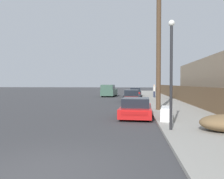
{
  "coord_description": "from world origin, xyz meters",
  "views": [
    {
      "loc": [
        2.04,
        -4.74,
        2.08
      ],
      "look_at": [
        0.55,
        9.72,
        1.67
      ],
      "focal_mm": 35.0,
      "sensor_mm": 36.0,
      "label": 1
    }
  ],
  "objects_px": {
    "pickup_truck": "(109,91)",
    "street_lamp": "(171,66)",
    "car_parked_far": "(135,92)",
    "parked_sports_car_red": "(136,108)",
    "utility_pole": "(159,45)",
    "discarded_fridge": "(167,113)",
    "pedestrian": "(154,91)",
    "car_parked_mid": "(132,96)"
  },
  "relations": [
    {
      "from": "street_lamp",
      "to": "car_parked_far",
      "type": "bearing_deg",
      "value": 93.08
    },
    {
      "from": "car_parked_mid",
      "to": "discarded_fridge",
      "type": "bearing_deg",
      "value": -80.72
    },
    {
      "from": "car_parked_far",
      "to": "utility_pole",
      "type": "xyz_separation_m",
      "value": [
        1.62,
        -18.44,
        4.27
      ]
    },
    {
      "from": "pickup_truck",
      "to": "street_lamp",
      "type": "xyz_separation_m",
      "value": [
        5.54,
        -24.89,
        1.86
      ]
    },
    {
      "from": "utility_pole",
      "to": "pedestrian",
      "type": "xyz_separation_m",
      "value": [
        1.01,
        14.58,
        -3.88
      ]
    },
    {
      "from": "discarded_fridge",
      "to": "car_parked_far",
      "type": "relative_size",
      "value": 0.45
    },
    {
      "from": "car_parked_far",
      "to": "car_parked_mid",
      "type": "bearing_deg",
      "value": -92.34
    },
    {
      "from": "utility_pole",
      "to": "car_parked_far",
      "type": "bearing_deg",
      "value": 95.01
    },
    {
      "from": "parked_sports_car_red",
      "to": "car_parked_mid",
      "type": "bearing_deg",
      "value": 95.39
    },
    {
      "from": "street_lamp",
      "to": "pickup_truck",
      "type": "bearing_deg",
      "value": 102.55
    },
    {
      "from": "car_parked_mid",
      "to": "pedestrian",
      "type": "relative_size",
      "value": 2.55
    },
    {
      "from": "discarded_fridge",
      "to": "street_lamp",
      "type": "xyz_separation_m",
      "value": [
        -0.22,
        -2.68,
        2.34
      ]
    },
    {
      "from": "car_parked_far",
      "to": "discarded_fridge",
      "type": "bearing_deg",
      "value": -85.66
    },
    {
      "from": "pickup_truck",
      "to": "street_lamp",
      "type": "relative_size",
      "value": 1.18
    },
    {
      "from": "discarded_fridge",
      "to": "pedestrian",
      "type": "height_order",
      "value": "pedestrian"
    },
    {
      "from": "street_lamp",
      "to": "utility_pole",
      "type": "bearing_deg",
      "value": 88.05
    },
    {
      "from": "car_parked_far",
      "to": "parked_sports_car_red",
      "type": "bearing_deg",
      "value": -89.8
    },
    {
      "from": "discarded_fridge",
      "to": "car_parked_mid",
      "type": "height_order",
      "value": "car_parked_mid"
    },
    {
      "from": "discarded_fridge",
      "to": "pedestrian",
      "type": "xyz_separation_m",
      "value": [
        1.03,
        18.99,
        0.6
      ]
    },
    {
      "from": "parked_sports_car_red",
      "to": "utility_pole",
      "type": "distance_m",
      "value": 5.55
    },
    {
      "from": "parked_sports_car_red",
      "to": "car_parked_mid",
      "type": "xyz_separation_m",
      "value": [
        -0.43,
        11.18,
        0.09
      ]
    },
    {
      "from": "car_parked_mid",
      "to": "pickup_truck",
      "type": "height_order",
      "value": "pickup_truck"
    },
    {
      "from": "utility_pole",
      "to": "pedestrian",
      "type": "height_order",
      "value": "utility_pole"
    },
    {
      "from": "discarded_fridge",
      "to": "utility_pole",
      "type": "xyz_separation_m",
      "value": [
        0.02,
        4.41,
        4.48
      ]
    },
    {
      "from": "utility_pole",
      "to": "pedestrian",
      "type": "bearing_deg",
      "value": 86.02
    },
    {
      "from": "pickup_truck",
      "to": "street_lamp",
      "type": "height_order",
      "value": "street_lamp"
    },
    {
      "from": "car_parked_far",
      "to": "utility_pole",
      "type": "bearing_deg",
      "value": -84.66
    },
    {
      "from": "parked_sports_car_red",
      "to": "utility_pole",
      "type": "relative_size",
      "value": 0.45
    },
    {
      "from": "car_parked_mid",
      "to": "street_lamp",
      "type": "height_order",
      "value": "street_lamp"
    },
    {
      "from": "car_parked_far",
      "to": "street_lamp",
      "type": "bearing_deg",
      "value": -86.58
    },
    {
      "from": "car_parked_far",
      "to": "pedestrian",
      "type": "xyz_separation_m",
      "value": [
        2.63,
        -3.86,
        0.39
      ]
    },
    {
      "from": "pedestrian",
      "to": "discarded_fridge",
      "type": "bearing_deg",
      "value": -93.11
    },
    {
      "from": "car_parked_far",
      "to": "street_lamp",
      "type": "xyz_separation_m",
      "value": [
        1.37,
        -25.53,
        2.14
      ]
    },
    {
      "from": "pickup_truck",
      "to": "street_lamp",
      "type": "bearing_deg",
      "value": 105.29
    },
    {
      "from": "pickup_truck",
      "to": "utility_pole",
      "type": "height_order",
      "value": "utility_pole"
    },
    {
      "from": "car_parked_mid",
      "to": "street_lamp",
      "type": "bearing_deg",
      "value": -83.15
    },
    {
      "from": "utility_pole",
      "to": "street_lamp",
      "type": "xyz_separation_m",
      "value": [
        -0.24,
        -7.09,
        -2.13
      ]
    },
    {
      "from": "parked_sports_car_red",
      "to": "car_parked_far",
      "type": "height_order",
      "value": "car_parked_far"
    },
    {
      "from": "car_parked_mid",
      "to": "pickup_truck",
      "type": "bearing_deg",
      "value": 111.02
    },
    {
      "from": "utility_pole",
      "to": "street_lamp",
      "type": "height_order",
      "value": "utility_pole"
    },
    {
      "from": "discarded_fridge",
      "to": "pickup_truck",
      "type": "distance_m",
      "value": 22.95
    },
    {
      "from": "street_lamp",
      "to": "pedestrian",
      "type": "distance_m",
      "value": 21.77
    }
  ]
}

